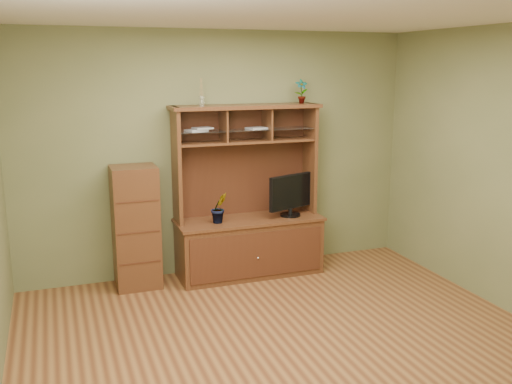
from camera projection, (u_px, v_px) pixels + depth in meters
name	position (u px, v px, depth m)	size (l,w,h in m)	color
room	(290.00, 189.00, 4.56)	(4.54, 4.04, 2.74)	#5C301A
media_hutch	(248.00, 229.00, 6.40)	(1.66, 0.61, 1.90)	#452113
monitor	(290.00, 194.00, 6.40)	(0.58, 0.25, 0.47)	black
orchid_plant	(219.00, 208.00, 6.14)	(0.18, 0.15, 0.33)	#34561D
top_plant	(301.00, 91.00, 6.37)	(0.14, 0.10, 0.27)	#325F21
reed_diffuser	(201.00, 95.00, 5.99)	(0.06, 0.06, 0.29)	silver
magazines	(218.00, 129.00, 6.13)	(0.93, 0.22, 0.04)	#B1B2B6
side_cabinet	(136.00, 227.00, 6.00)	(0.46, 0.42, 1.30)	#452113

